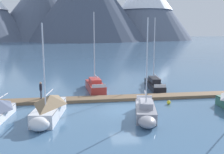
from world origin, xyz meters
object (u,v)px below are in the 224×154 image
(sailboat_second_berth, at_px, (49,108))
(mooring_buoy_channel_marker, at_px, (169,102))
(person_on_dock, at_px, (41,89))
(sailboat_far_berth, at_px, (154,83))
(sailboat_mid_dock_port, at_px, (95,85))
(sailboat_mid_dock_starboard, at_px, (146,112))

(sailboat_second_berth, relative_size, mooring_buoy_channel_marker, 15.94)
(person_on_dock, bearing_deg, sailboat_far_berth, 18.52)
(mooring_buoy_channel_marker, bearing_deg, sailboat_mid_dock_port, 129.58)
(sailboat_second_berth, distance_m, sailboat_far_berth, 15.72)
(sailboat_mid_dock_starboard, bearing_deg, person_on_dock, 141.59)
(sailboat_mid_dock_port, relative_size, person_on_dock, 5.35)
(sailboat_mid_dock_port, bearing_deg, sailboat_mid_dock_starboard, -75.93)
(sailboat_far_berth, relative_size, mooring_buoy_channel_marker, 18.20)
(sailboat_far_berth, bearing_deg, sailboat_second_berth, -141.26)
(sailboat_far_berth, bearing_deg, person_on_dock, -161.48)
(sailboat_second_berth, bearing_deg, sailboat_far_berth, 38.74)
(sailboat_second_berth, bearing_deg, mooring_buoy_channel_marker, 10.71)
(sailboat_second_berth, distance_m, sailboat_mid_dock_port, 10.72)
(person_on_dock, xyz_separation_m, mooring_buoy_channel_marker, (12.02, -3.31, -1.07))
(sailboat_mid_dock_starboard, xyz_separation_m, person_on_dock, (-8.59, 6.81, 0.71))
(sailboat_second_berth, height_order, person_on_dock, sailboat_second_berth)
(sailboat_far_berth, height_order, mooring_buoy_channel_marker, sailboat_far_berth)
(sailboat_second_berth, bearing_deg, sailboat_mid_dock_starboard, -10.60)
(sailboat_second_berth, height_order, mooring_buoy_channel_marker, sailboat_second_berth)
(sailboat_mid_dock_port, bearing_deg, mooring_buoy_channel_marker, -50.42)
(sailboat_second_berth, relative_size, person_on_dock, 4.42)
(sailboat_second_berth, distance_m, mooring_buoy_channel_marker, 11.23)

